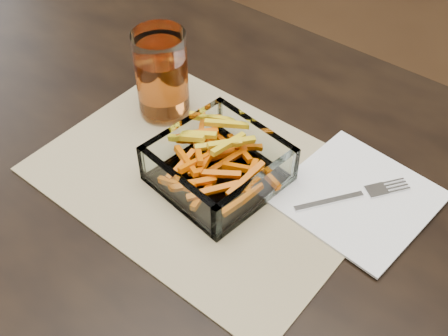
{
  "coord_description": "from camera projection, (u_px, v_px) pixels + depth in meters",
  "views": [
    {
      "loc": [
        0.34,
        -0.37,
        1.33
      ],
      "look_at": [
        0.01,
        0.04,
        0.78
      ],
      "focal_mm": 45.0,
      "sensor_mm": 36.0,
      "label": 1
    }
  ],
  "objects": [
    {
      "name": "dining_table",
      "position": [
        198.0,
        237.0,
        0.83
      ],
      "size": [
        1.6,
        0.9,
        0.75
      ],
      "color": "black",
      "rests_on": "ground"
    },
    {
      "name": "placemat",
      "position": [
        205.0,
        177.0,
        0.79
      ],
      "size": [
        0.46,
        0.34,
        0.0
      ],
      "primitive_type": "cube",
      "rotation": [
        0.0,
        0.0,
        -0.02
      ],
      "color": "tan",
      "rests_on": "dining_table"
    },
    {
      "name": "glass_bowl",
      "position": [
        218.0,
        167.0,
        0.77
      ],
      "size": [
        0.17,
        0.17,
        0.06
      ],
      "rotation": [
        0.0,
        0.0,
        -0.14
      ],
      "color": "white",
      "rests_on": "placemat"
    },
    {
      "name": "tumbler",
      "position": [
        162.0,
        77.0,
        0.84
      ],
      "size": [
        0.08,
        0.08,
        0.14
      ],
      "color": "white",
      "rests_on": "placemat"
    },
    {
      "name": "napkin",
      "position": [
        357.0,
        196.0,
        0.76
      ],
      "size": [
        0.2,
        0.2,
        0.0
      ],
      "primitive_type": "cube",
      "rotation": [
        0.0,
        0.0,
        -0.1
      ],
      "color": "white",
      "rests_on": "placemat"
    },
    {
      "name": "fork",
      "position": [
        356.0,
        195.0,
        0.76
      ],
      "size": [
        0.11,
        0.14,
        0.0
      ],
      "rotation": [
        0.0,
        0.0,
        -0.62
      ],
      "color": "silver",
      "rests_on": "napkin"
    }
  ]
}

